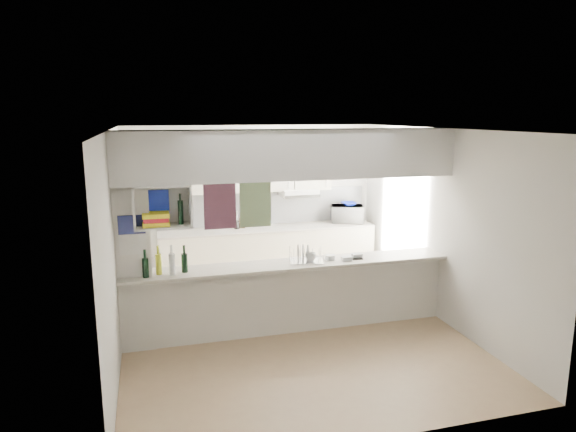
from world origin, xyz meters
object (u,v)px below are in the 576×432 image
object	(u,v)px
microwave	(347,214)
wine_bottles	(165,264)
bowl	(349,204)
dish_rack	(306,255)

from	to	relation	value
microwave	wine_bottles	bearing A→B (deg)	51.66
bowl	wine_bottles	bearing A→B (deg)	-145.64
microwave	wine_bottles	xyz separation A→B (m)	(-3.18, -2.21, -0.02)
bowl	microwave	bearing A→B (deg)	112.19
dish_rack	wine_bottles	bearing A→B (deg)	-165.36
dish_rack	wine_bottles	world-z (taller)	wine_bottles
microwave	wine_bottles	size ratio (longest dim) A/B	1.03
microwave	bowl	world-z (taller)	bowl
microwave	dish_rack	world-z (taller)	microwave
bowl	wine_bottles	distance (m)	3.87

